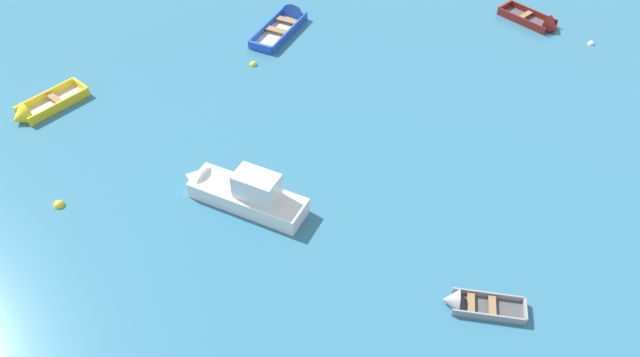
# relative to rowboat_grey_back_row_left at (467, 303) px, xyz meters

# --- Properties ---
(rowboat_grey_back_row_left) EXTENTS (2.93, 1.98, 0.86)m
(rowboat_grey_back_row_left) POSITION_rel_rowboat_grey_back_row_left_xyz_m (0.00, 0.00, 0.00)
(rowboat_grey_back_row_left) COLOR #4C4C51
(rowboat_grey_back_row_left) RESTS_ON ground_plane
(rowboat_yellow_foreground_center) EXTENTS (3.66, 3.01, 1.16)m
(rowboat_yellow_foreground_center) POSITION_rel_rowboat_grey_back_row_left_xyz_m (-14.86, 14.90, 0.06)
(rowboat_yellow_foreground_center) COLOR beige
(rowboat_yellow_foreground_center) RESTS_ON ground_plane
(rowboat_maroon_outer_left) EXTENTS (2.70, 3.65, 1.16)m
(rowboat_maroon_outer_left) POSITION_rel_rowboat_grey_back_row_left_xyz_m (11.61, 15.88, 0.05)
(rowboat_maroon_outer_left) COLOR #4C4C51
(rowboat_maroon_outer_left) RESTS_ON ground_plane
(rowboat_blue_midfield_left) EXTENTS (4.04, 4.38, 1.35)m
(rowboat_blue_midfield_left) POSITION_rel_rowboat_grey_back_row_left_xyz_m (-1.68, 19.89, 0.06)
(rowboat_blue_midfield_left) COLOR beige
(rowboat_blue_midfield_left) RESTS_ON ground_plane
(motor_launch_white_far_back) EXTENTS (4.92, 4.51, 1.98)m
(motor_launch_white_far_back) POSITION_rel_rowboat_grey_back_row_left_xyz_m (-6.61, 6.89, 0.43)
(motor_launch_white_far_back) COLOR white
(motor_launch_white_far_back) RESTS_ON ground_plane
(mooring_buoy_near_foreground) EXTENTS (0.39, 0.39, 0.39)m
(mooring_buoy_near_foreground) POSITION_rel_rowboat_grey_back_row_left_xyz_m (-4.39, 16.28, -0.14)
(mooring_buoy_near_foreground) COLOR yellow
(mooring_buoy_near_foreground) RESTS_ON ground_plane
(mooring_buoy_between_boats_right) EXTENTS (0.34, 0.34, 0.34)m
(mooring_buoy_between_boats_right) POSITION_rel_rowboat_grey_back_row_left_xyz_m (13.36, 13.59, -0.14)
(mooring_buoy_between_boats_right) COLOR silver
(mooring_buoy_between_boats_right) RESTS_ON ground_plane
(mooring_buoy_midfield) EXTENTS (0.45, 0.45, 0.45)m
(mooring_buoy_midfield) POSITION_rel_rowboat_grey_back_row_left_xyz_m (-13.67, 8.55, -0.14)
(mooring_buoy_midfield) COLOR yellow
(mooring_buoy_midfield) RESTS_ON ground_plane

